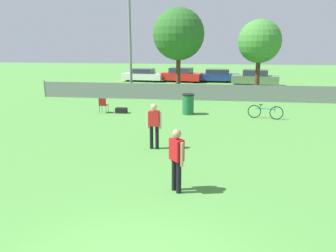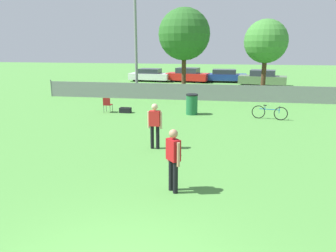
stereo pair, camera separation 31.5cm
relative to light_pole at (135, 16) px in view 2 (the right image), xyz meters
name	(u,v)px [view 2 (the right image)]	position (x,y,z in m)	size (l,w,h in m)	color
fence_backline	(200,92)	(4.77, -1.34, -5.11)	(21.78, 0.07, 1.21)	gray
light_pole	(135,16)	(0.00, 0.00, 0.00)	(0.90, 0.36, 9.75)	gray
tree_near_pole	(184,34)	(3.40, 0.60, -1.27)	(3.67, 3.67, 6.24)	#4C331E
tree_far_right	(266,42)	(9.07, 0.80, -1.78)	(3.00, 3.00, 5.41)	#4C331E
player_defender_red	(155,123)	(3.95, -12.19, -4.70)	(0.54, 0.23, 1.66)	black
player_thrower_red	(173,156)	(5.16, -15.63, -4.70)	(0.41, 0.43, 1.66)	black
frisbee_disc	(177,155)	(4.86, -12.81, -5.64)	(0.27, 0.27, 0.03)	white
folding_chair_sideline	(107,104)	(0.00, -6.28, -5.16)	(0.42, 0.43, 0.84)	#333338
bicycle_sideline	(269,112)	(8.67, -6.50, -5.31)	(1.73, 0.54, 0.72)	black
trash_bin	(192,104)	(4.67, -5.96, -5.10)	(0.65, 0.65, 1.11)	#1E6638
gear_bag_sideline	(125,110)	(0.98, -6.15, -5.51)	(0.63, 0.35, 0.31)	black
parked_car_white	(150,75)	(-1.23, 9.68, -5.02)	(4.22, 2.19, 1.29)	black
parked_car_red	(188,75)	(2.67, 9.74, -4.98)	(4.41, 2.48, 1.41)	black
parked_car_blue	(224,76)	(6.30, 10.20, -5.02)	(4.43, 1.94, 1.27)	black
parked_car_olive	(262,78)	(9.78, 7.86, -4.97)	(4.46, 2.50, 1.43)	black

